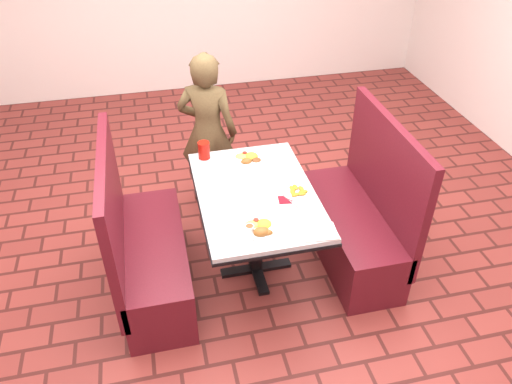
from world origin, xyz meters
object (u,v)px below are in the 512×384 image
at_px(near_dinner_plate, 260,227).
at_px(plantain_plate, 297,192).
at_px(dining_table, 256,203).
at_px(booth_bench_left, 147,254).
at_px(red_tumbler, 204,150).
at_px(diner_person, 208,132).
at_px(booth_bench_right, 357,222).
at_px(far_dinner_plate, 249,157).

xyz_separation_m(near_dinner_plate, plantain_plate, (0.33, 0.32, -0.01)).
height_order(dining_table, plantain_plate, plantain_plate).
bearing_deg(booth_bench_left, red_tumbler, 45.52).
relative_size(dining_table, plantain_plate, 6.16).
bearing_deg(diner_person, near_dinner_plate, 118.03).
xyz_separation_m(booth_bench_left, plantain_plate, (1.07, -0.08, 0.43)).
bearing_deg(dining_table, booth_bench_left, 180.00).
height_order(dining_table, near_dinner_plate, near_dinner_plate).
bearing_deg(booth_bench_right, near_dinner_plate, -155.15).
height_order(booth_bench_right, diner_person, diner_person).
height_order(booth_bench_right, far_dinner_plate, booth_bench_right).
bearing_deg(booth_bench_right, red_tumbler, 154.23).
xyz_separation_m(dining_table, plantain_plate, (0.27, -0.08, 0.11)).
distance_m(booth_bench_left, far_dinner_plate, 1.03).
relative_size(plantain_plate, red_tumbler, 1.47).
bearing_deg(near_dinner_plate, booth_bench_right, 24.85).
relative_size(diner_person, near_dinner_plate, 5.82).
relative_size(diner_person, red_tumbler, 10.44).
relative_size(booth_bench_right, plantain_plate, 6.10).
height_order(booth_bench_left, booth_bench_right, same).
xyz_separation_m(far_dinner_plate, plantain_plate, (0.23, -0.49, -0.01)).
bearing_deg(plantain_plate, dining_table, 164.23).
distance_m(booth_bench_left, red_tumbler, 0.88).
bearing_deg(plantain_plate, booth_bench_right, 8.19).
xyz_separation_m(booth_bench_right, diner_person, (-0.99, 1.00, 0.37)).
height_order(far_dinner_plate, plantain_plate, far_dinner_plate).
bearing_deg(dining_table, plantain_plate, -15.77).
distance_m(dining_table, plantain_plate, 0.30).
distance_m(dining_table, far_dinner_plate, 0.43).
relative_size(dining_table, far_dinner_plate, 4.90).
xyz_separation_m(booth_bench_right, far_dinner_plate, (-0.76, 0.42, 0.44)).
distance_m(dining_table, diner_person, 1.02).
bearing_deg(dining_table, near_dinner_plate, -99.07).
distance_m(near_dinner_plate, far_dinner_plate, 0.82).
height_order(near_dinner_plate, red_tumbler, red_tumbler).
bearing_deg(booth_bench_left, diner_person, 58.71).
relative_size(booth_bench_right, red_tumbler, 8.95).
height_order(booth_bench_left, near_dinner_plate, booth_bench_left).
bearing_deg(near_dinner_plate, plantain_plate, 44.12).
relative_size(near_dinner_plate, red_tumbler, 1.79).
bearing_deg(red_tumbler, dining_table, -61.43).
height_order(booth_bench_right, plantain_plate, booth_bench_right).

